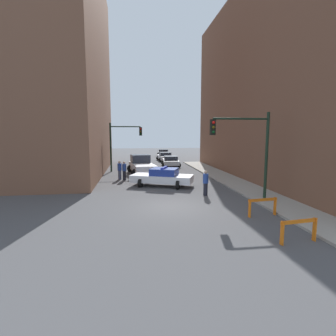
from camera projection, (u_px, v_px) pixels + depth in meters
ground_plane at (172, 207)px, 14.65m from camera, size 120.00×120.00×0.00m
sidewalk_right at (275, 202)px, 15.48m from camera, size 2.40×44.00×0.12m
building_corner_left at (28, 69)px, 25.44m from camera, size 14.00×20.00×20.67m
building_right at (308, 83)px, 23.22m from camera, size 12.00×28.00×17.06m
traffic_light_near at (249, 143)px, 15.55m from camera, size 3.64×0.35×5.20m
traffic_light_far at (121, 140)px, 27.92m from camera, size 3.44×0.35×5.20m
police_car at (162, 177)px, 20.27m from camera, size 5.05×3.48×1.52m
white_truck at (142, 165)px, 26.42m from camera, size 3.10×5.62×1.90m
parked_car_near at (171, 161)px, 32.56m from camera, size 2.48×4.42×1.31m
parked_car_mid at (165, 156)px, 39.23m from camera, size 2.40×4.37×1.31m
parked_car_far at (163, 153)px, 46.84m from camera, size 2.51×4.43×1.31m
pedestrian_crossing at (124, 170)px, 22.88m from camera, size 0.36×0.36×1.66m
pedestrian_corner at (120, 170)px, 23.24m from camera, size 0.39×0.39×1.66m
pedestrian_sidewalk at (206, 183)px, 17.21m from camera, size 0.49×0.49×1.66m
barrier_front at (299, 227)px, 9.70m from camera, size 1.59×0.35×0.90m
barrier_mid at (263, 204)px, 12.87m from camera, size 1.59×0.36×0.90m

